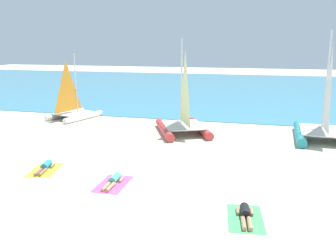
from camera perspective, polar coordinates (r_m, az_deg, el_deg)
The scene contains 11 objects.
ground_plane at distance 22.83m, azimuth 2.73°, elevation -0.52°, with size 120.00×120.00×0.00m, color beige.
ocean_water at distance 44.82m, azimuth 8.68°, elevation 6.15°, with size 120.00×40.00×0.05m, color teal.
sailboat_teal at distance 21.93m, azimuth 23.92°, elevation 0.23°, with size 3.24×4.86×6.16m.
sailboat_white at distance 26.88m, azimuth -15.18°, elevation 2.66°, with size 3.27×4.16×4.76m.
sailboat_red at distance 21.63m, azimuth 2.45°, elevation 1.01°, with size 4.31×5.11×5.68m.
towel_left at distance 16.48m, azimuth -19.31°, elevation -6.71°, with size 1.10×1.90×0.01m, color yellow.
sunbather_left at distance 16.50m, azimuth -19.26°, elevation -6.22°, with size 0.71×1.56×0.30m.
towel_middle at distance 14.25m, azimuth -8.89°, elevation -9.25°, with size 1.10×1.90×0.01m, color #D84C99.
sunbather_middle at distance 14.26m, azimuth -8.81°, elevation -8.68°, with size 0.55×1.56×0.30m.
towel_right at distance 11.80m, azimuth 12.41°, elevation -14.38°, with size 1.10×1.90×0.01m, color #4CB266.
sunbather_right at distance 11.80m, azimuth 12.41°, elevation -13.69°, with size 0.59×1.57×0.30m.
Camera 1 is at (4.49, -11.73, 5.41)m, focal length 37.63 mm.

